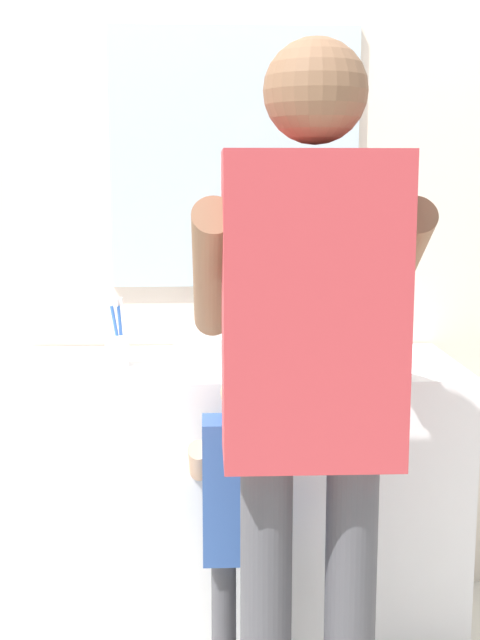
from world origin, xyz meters
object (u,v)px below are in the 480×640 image
at_px(soap_bottle, 353,339).
at_px(child_toddler, 244,509).
at_px(toothbrush_cup, 117,348).
at_px(adult_parent, 311,355).

bearing_deg(soap_bottle, child_toddler, -130.55).
distance_m(soap_bottle, child_toddler, 0.66).
xyz_separation_m(toothbrush_cup, soap_bottle, (0.72, 0.05, 0.01)).
xyz_separation_m(toothbrush_cup, adult_parent, (0.50, -0.62, 0.11)).
relative_size(child_toddler, adult_parent, 0.55).
bearing_deg(soap_bottle, adult_parent, -107.94).
bearing_deg(adult_parent, soap_bottle, 72.06).
height_order(toothbrush_cup, child_toddler, toothbrush_cup).
bearing_deg(soap_bottle, toothbrush_cup, -176.15).
xyz_separation_m(soap_bottle, child_toddler, (-0.35, -0.41, -0.37)).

